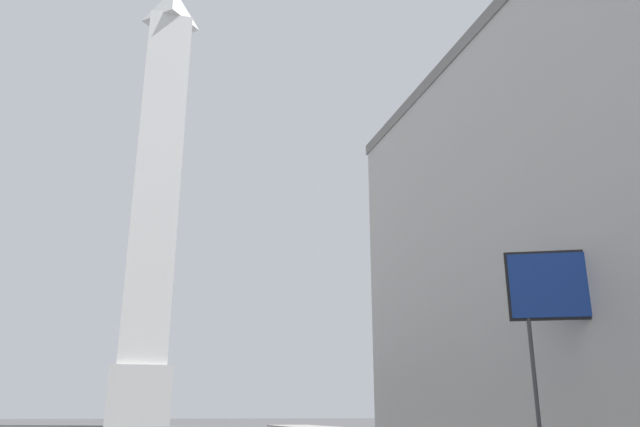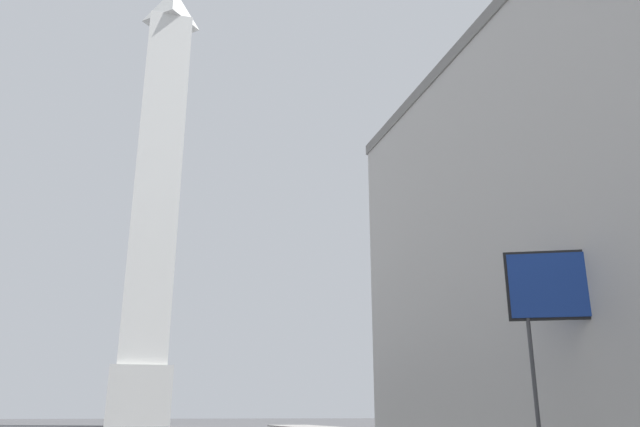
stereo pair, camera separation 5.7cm
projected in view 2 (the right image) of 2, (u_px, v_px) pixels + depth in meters
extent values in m
cube|color=silver|center=(139.00, 396.00, 75.73)|extent=(7.34, 7.34, 6.98)
cube|color=silver|center=(158.00, 181.00, 84.29)|extent=(5.87, 5.87, 48.95)
pyramid|color=silver|center=(173.00, 7.00, 92.77)|extent=(5.87, 5.87, 6.46)
cylinder|color=#3F3F42|center=(534.00, 382.00, 26.46)|extent=(0.18, 0.18, 5.44)
cylinder|color=#3F3F42|center=(613.00, 382.00, 25.96)|extent=(0.18, 0.18, 5.44)
cube|color=navy|center=(562.00, 285.00, 27.49)|extent=(4.19, 2.18, 2.86)
cube|color=black|center=(562.00, 285.00, 27.49)|extent=(4.35, 2.17, 3.10)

